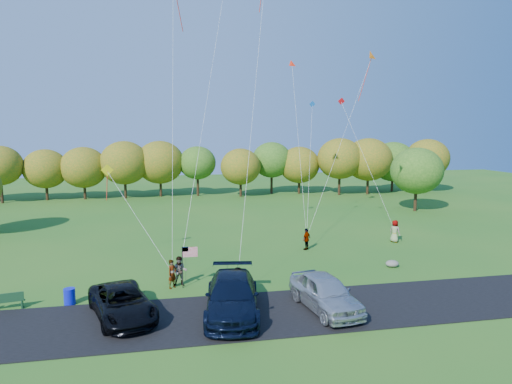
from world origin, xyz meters
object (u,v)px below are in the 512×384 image
(trash_barrel, at_px, (70,297))
(flyer_d, at_px, (307,239))
(park_bench, at_px, (7,301))
(minivan_dark, at_px, (122,303))
(flyer_a, at_px, (172,274))
(minivan_navy, at_px, (232,296))
(flyer_b, at_px, (180,271))
(flyer_c, at_px, (238,280))
(minivan_silver, at_px, (325,292))
(flyer_e, at_px, (395,231))

(trash_barrel, bearing_deg, flyer_d, 27.65)
(flyer_d, distance_m, park_bench, 21.17)
(minivan_dark, height_order, flyer_a, flyer_a)
(minivan_navy, height_order, flyer_b, minivan_navy)
(minivan_navy, bearing_deg, flyer_b, 125.20)
(minivan_navy, bearing_deg, flyer_c, 84.32)
(minivan_silver, distance_m, trash_barrel, 13.94)
(flyer_c, bearing_deg, minivan_dark, 42.34)
(minivan_navy, relative_size, minivan_silver, 1.20)
(minivan_navy, xyz_separation_m, park_bench, (-11.69, 3.04, -0.53))
(minivan_navy, xyz_separation_m, flyer_c, (0.77, 3.03, -0.23))
(minivan_silver, distance_m, park_bench, 16.96)
(minivan_navy, relative_size, flyer_c, 4.21)
(minivan_dark, distance_m, trash_barrel, 3.96)
(flyer_d, bearing_deg, minivan_silver, 36.30)
(minivan_silver, height_order, flyer_b, minivan_silver)
(minivan_dark, relative_size, trash_barrel, 6.23)
(minivan_dark, distance_m, flyer_d, 17.19)
(park_bench, bearing_deg, flyer_e, 9.13)
(flyer_a, xyz_separation_m, flyer_c, (3.76, -1.68, -0.10))
(minivan_navy, distance_m, flyer_b, 5.61)
(minivan_navy, xyz_separation_m, flyer_d, (7.66, 11.63, -0.15))
(park_bench, bearing_deg, flyer_a, 0.91)
(flyer_a, bearing_deg, minivan_navy, -104.18)
(minivan_silver, distance_m, flyer_b, 9.18)
(flyer_d, height_order, flyer_e, flyer_e)
(flyer_a, xyz_separation_m, flyer_d, (10.64, 6.92, -0.01))
(minivan_silver, bearing_deg, park_bench, 160.01)
(minivan_silver, bearing_deg, flyer_d, 68.74)
(minivan_dark, relative_size, flyer_b, 3.06)
(park_bench, xyz_separation_m, trash_barrel, (3.12, 0.10, -0.04))
(flyer_d, relative_size, trash_barrel, 1.92)
(flyer_c, distance_m, flyer_d, 11.01)
(minivan_dark, distance_m, park_bench, 6.62)
(flyer_b, xyz_separation_m, flyer_e, (18.27, 7.53, 0.03))
(minivan_navy, xyz_separation_m, trash_barrel, (-8.56, 3.13, -0.56))
(flyer_e, distance_m, park_bench, 29.06)
(minivan_silver, height_order, flyer_e, minivan_silver)
(minivan_dark, height_order, flyer_b, flyer_b)
(minivan_navy, height_order, flyer_c, minivan_navy)
(minivan_silver, bearing_deg, flyer_a, 138.85)
(flyer_c, bearing_deg, minivan_navy, 97.04)
(flyer_a, distance_m, trash_barrel, 5.81)
(minivan_dark, xyz_separation_m, flyer_b, (3.03, 4.40, 0.08))
(minivan_silver, bearing_deg, flyer_e, 41.59)
(flyer_c, xyz_separation_m, trash_barrel, (-9.34, 0.10, -0.33))
(flyer_a, height_order, flyer_b, flyer_b)
(flyer_a, height_order, park_bench, flyer_a)
(minivan_dark, bearing_deg, flyer_e, 11.69)
(flyer_d, relative_size, flyer_e, 0.91)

